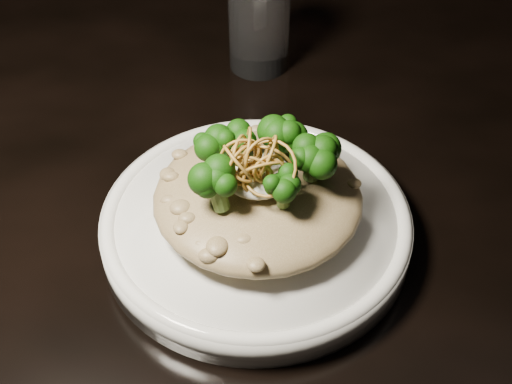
% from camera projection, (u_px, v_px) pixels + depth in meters
% --- Properties ---
extents(table, '(1.10, 0.80, 0.75)m').
position_uv_depth(table, '(259.00, 264.00, 0.71)').
color(table, black).
rests_on(table, ground).
extents(plate, '(0.26, 0.26, 0.03)m').
position_uv_depth(plate, '(256.00, 227.00, 0.61)').
color(plate, white).
rests_on(plate, table).
extents(risotto, '(0.18, 0.18, 0.04)m').
position_uv_depth(risotto, '(258.00, 197.00, 0.59)').
color(risotto, brown).
rests_on(risotto, plate).
extents(broccoli, '(0.13, 0.13, 0.05)m').
position_uv_depth(broccoli, '(258.00, 159.00, 0.56)').
color(broccoli, black).
rests_on(broccoli, risotto).
extents(cheese, '(0.06, 0.06, 0.02)m').
position_uv_depth(cheese, '(258.00, 175.00, 0.57)').
color(cheese, white).
rests_on(cheese, risotto).
extents(shallots, '(0.05, 0.05, 0.03)m').
position_uv_depth(shallots, '(255.00, 155.00, 0.55)').
color(shallots, '#8A601D').
rests_on(shallots, cheese).
extents(drinking_glass, '(0.07, 0.07, 0.12)m').
position_uv_depth(drinking_glass, '(259.00, 19.00, 0.78)').
color(drinking_glass, silver).
rests_on(drinking_glass, table).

